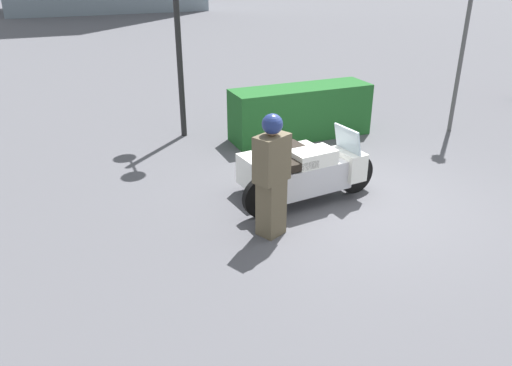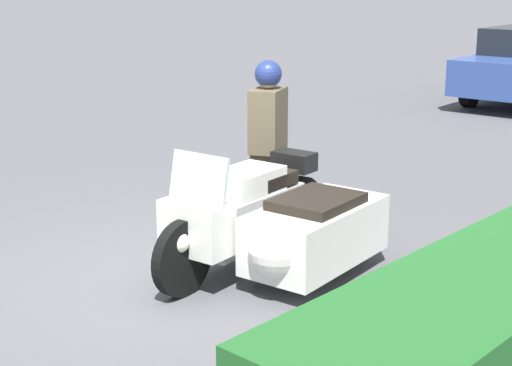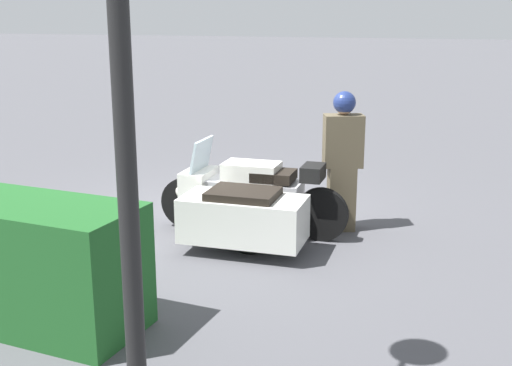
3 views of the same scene
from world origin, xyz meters
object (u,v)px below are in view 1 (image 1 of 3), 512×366
Objects in this scene: police_motorcycle at (300,168)px; traffic_light_near at (466,18)px; officer_rider at (272,173)px; hedge_bush_curbside at (301,112)px.

police_motorcycle is 0.64× the size of traffic_light_near.
officer_rider reaches higher than hedge_bush_curbside.
officer_rider is at bearing 35.34° from traffic_light_near.
police_motorcycle is 5.22m from traffic_light_near.
police_motorcycle is 0.79× the size of hedge_bush_curbside.
officer_rider reaches higher than police_motorcycle.
police_motorcycle is 1.43m from officer_rider.
police_motorcycle is at bearing -69.47° from officer_rider.
officer_rider is at bearing -140.66° from police_motorcycle.
officer_rider is at bearing -122.85° from hedge_bush_curbside.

